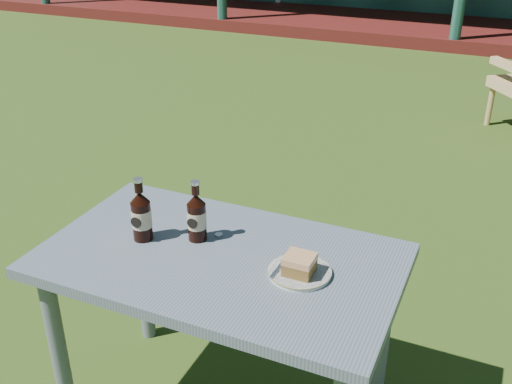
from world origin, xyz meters
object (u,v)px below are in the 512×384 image
at_px(cake_slice, 299,264).
at_px(cola_bottle_far, 141,215).
at_px(cafe_table, 220,280).
at_px(cola_bottle_near, 197,217).
at_px(plate, 300,272).

distance_m(cake_slice, cola_bottle_far, 0.58).
bearing_deg(cafe_table, cake_slice, -1.15).
bearing_deg(cola_bottle_near, cola_bottle_far, -156.62).
xyz_separation_m(cafe_table, cola_bottle_near, (-0.12, 0.06, 0.19)).
xyz_separation_m(cola_bottle_near, cola_bottle_far, (-0.18, -0.08, 0.00)).
height_order(cafe_table, plate, plate).
height_order(plate, cola_bottle_far, cola_bottle_far).
height_order(cake_slice, cola_bottle_far, cola_bottle_far).
bearing_deg(cake_slice, plate, 102.34).
bearing_deg(plate, cafe_table, -178.50).
bearing_deg(cafe_table, plate, 1.50).
height_order(cafe_table, cola_bottle_near, cola_bottle_near).
relative_size(cafe_table, cake_slice, 13.04).
xyz_separation_m(plate, cake_slice, (0.00, -0.01, 0.04)).
xyz_separation_m(plate, cola_bottle_far, (-0.58, -0.02, 0.08)).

